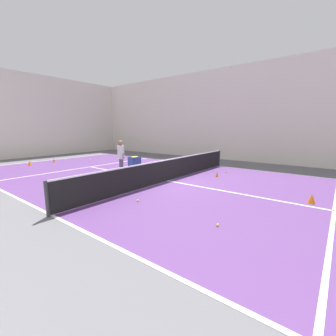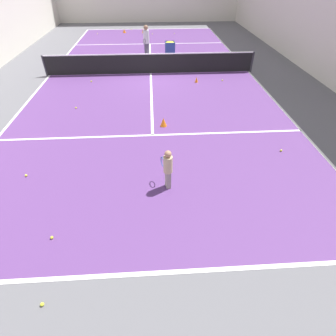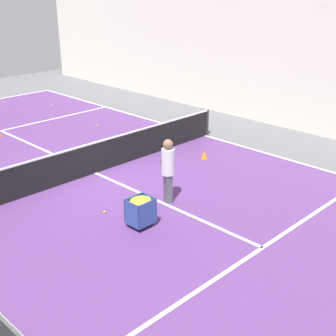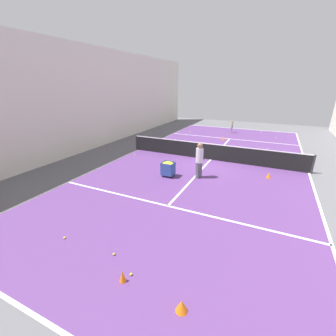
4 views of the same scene
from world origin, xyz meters
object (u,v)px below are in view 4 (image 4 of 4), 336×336
object	(u,v)px
player_near_baseline	(232,126)
training_cone_1	(224,138)
tennis_net	(211,152)
training_cone_0	(123,276)
coach_at_net	(199,158)
ball_cart	(168,166)

from	to	relation	value
player_near_baseline	training_cone_1	xyz separation A→B (m)	(0.04, 3.33, -0.52)
tennis_net	training_cone_1	world-z (taller)	tennis_net
training_cone_0	training_cone_1	xyz separation A→B (m)	(0.96, -15.81, -0.00)
training_cone_1	tennis_net	bearing A→B (deg)	94.18
training_cone_0	training_cone_1	world-z (taller)	training_cone_0
tennis_net	coach_at_net	world-z (taller)	coach_at_net
player_near_baseline	ball_cart	size ratio (longest dim) A/B	1.53
ball_cart	training_cone_1	size ratio (longest dim) A/B	2.43
tennis_net	training_cone_1	bearing A→B (deg)	-85.82
coach_at_net	ball_cart	size ratio (longest dim) A/B	2.34
player_near_baseline	training_cone_0	size ratio (longest dim) A/B	3.65
player_near_baseline	training_cone_1	bearing A→B (deg)	-16.46
coach_at_net	training_cone_1	xyz separation A→B (m)	(0.62, -8.81, -0.88)
training_cone_1	coach_at_net	bearing A→B (deg)	93.99
training_cone_0	tennis_net	bearing A→B (deg)	-86.94
player_near_baseline	training_cone_1	size ratio (longest dim) A/B	3.70
training_cone_0	training_cone_1	bearing A→B (deg)	-86.53
player_near_baseline	coach_at_net	world-z (taller)	coach_at_net
coach_at_net	training_cone_0	world-z (taller)	coach_at_net
ball_cart	training_cone_1	bearing A→B (deg)	-95.35
player_near_baseline	coach_at_net	bearing A→B (deg)	-13.00
tennis_net	player_near_baseline	world-z (taller)	player_near_baseline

